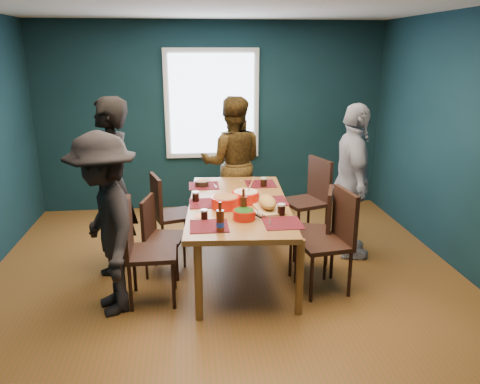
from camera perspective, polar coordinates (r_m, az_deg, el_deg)
The scene contains 26 objects.
room at distance 4.69m, azimuth -2.01°, elevation 5.61°, with size 5.01×5.01×2.71m.
dining_table at distance 4.88m, azimuth -0.20°, elevation -2.08°, with size 1.16×2.10×0.77m.
chair_left_far at distance 5.42m, azimuth -9.03°, elevation -2.00°, with size 0.53×0.53×0.95m.
chair_left_mid at distance 4.97m, azimuth -10.07°, elevation -4.58°, with size 0.45×0.45×0.84m.
chair_left_near at distance 4.42m, azimuth -11.99°, elevation -6.20°, with size 0.45×0.45×0.99m.
chair_right_far at distance 5.82m, azimuth 8.70°, elevation -0.17°, with size 0.59×0.59×1.03m.
chair_right_mid at distance 4.98m, azimuth 9.59°, elevation -3.91°, with size 0.53×0.53×0.92m.
chair_right_near at distance 4.63m, azimuth 11.31°, elevation -4.94°, with size 0.52×0.52×1.02m.
person_far_left at distance 5.03m, azimuth -15.39°, elevation 0.61°, with size 0.68×0.44×1.86m, color black.
person_back at distance 6.13m, azimuth -0.93°, elevation 3.52°, with size 0.85×0.66×1.74m, color black.
person_right at distance 5.37m, azimuth 13.55°, elevation 1.17°, with size 1.03×0.43×1.75m, color white.
person_near_left at distance 4.26m, azimuth -16.09°, elevation -3.88°, with size 1.06×0.61×1.65m, color black.
bowl_salad at distance 4.68m, azimuth -1.80°, elevation -1.19°, with size 0.28×0.28×0.12m.
bowl_dumpling at distance 4.85m, azimuth 0.68°, elevation -0.52°, with size 0.28×0.28×0.26m.
bowl_herbs at distance 4.36m, azimuth 0.50°, elevation -2.72°, with size 0.21×0.21×0.09m.
cutting_board at distance 4.65m, azimuth 3.34°, elevation -1.39°, with size 0.32×0.58×0.13m.
small_bowl at distance 5.45m, azimuth -4.67°, elevation 1.07°, with size 0.16×0.16×0.07m.
beer_bottle_a at distance 4.06m, azimuth -2.43°, elevation -3.55°, with size 0.07×0.07×0.27m.
beer_bottle_b at distance 4.45m, azimuth 0.42°, elevation -1.63°, with size 0.07×0.07×0.26m.
cola_glass_a at distance 4.37m, azimuth -4.38°, elevation -2.69°, with size 0.07×0.07×0.10m.
cola_glass_b at distance 4.49m, azimuth 5.06°, elevation -2.07°, with size 0.08×0.08×0.11m.
cola_glass_c at distance 5.41m, azimuth 2.90°, elevation 1.26°, with size 0.08×0.08×0.11m.
cola_glass_d at distance 4.89m, azimuth -5.43°, elevation -0.51°, with size 0.08×0.08×0.11m.
napkin_a at distance 4.99m, azimuth 3.88°, elevation -0.78°, with size 0.13×0.13×0.00m, color #FF8F6B.
napkin_b at distance 4.47m, azimuth -4.70°, elevation -2.95°, with size 0.12×0.12×0.00m, color #FF8F6B.
napkin_c at distance 4.27m, azimuth 5.21°, elevation -3.93°, with size 0.15×0.15×0.00m, color #FF8F6B.
Camera 1 is at (-0.34, -4.32, 2.28)m, focal length 35.00 mm.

